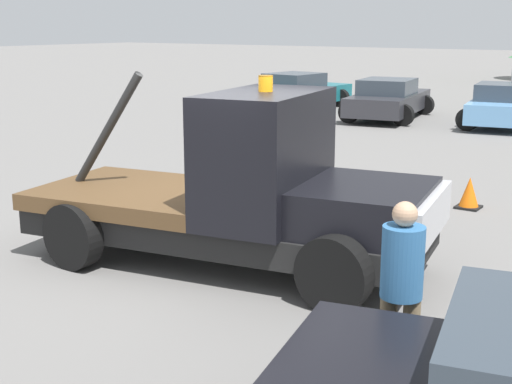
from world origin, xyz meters
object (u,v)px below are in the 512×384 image
at_px(parked_car_teal, 297,92).
at_px(parked_car_skyblue, 503,106).
at_px(parked_car_charcoal, 388,99).
at_px(traffic_cone, 469,194).
at_px(person_near_truck, 402,280).
at_px(tow_truck, 248,196).

distance_m(parked_car_teal, parked_car_skyblue, 7.67).
bearing_deg(parked_car_charcoal, traffic_cone, -158.79).
bearing_deg(person_near_truck, tow_truck, 46.90).
bearing_deg(traffic_cone, parked_car_charcoal, 120.91).
xyz_separation_m(tow_truck, person_near_truck, (2.88, -1.78, -0.00)).
bearing_deg(parked_car_teal, parked_car_charcoal, -94.06).
bearing_deg(parked_car_skyblue, traffic_cone, -176.85).
height_order(person_near_truck, parked_car_teal, person_near_truck).
height_order(tow_truck, traffic_cone, tow_truck).
distance_m(tow_truck, parked_car_charcoal, 15.63).
relative_size(parked_car_charcoal, parked_car_skyblue, 1.09).
xyz_separation_m(tow_truck, parked_car_charcoal, (-4.71, 14.90, -0.32)).
relative_size(parked_car_teal, parked_car_charcoal, 0.96).
relative_size(tow_truck, traffic_cone, 10.30).
bearing_deg(tow_truck, traffic_cone, 62.92).
bearing_deg(parked_car_skyblue, tow_truck, 174.03).
bearing_deg(person_near_truck, parked_car_charcoal, 13.08).
bearing_deg(parked_car_charcoal, tow_truck, -172.14).
distance_m(parked_car_skyblue, traffic_cone, 10.81).
xyz_separation_m(parked_car_skyblue, traffic_cone, (2.41, -10.53, -0.39)).
bearing_deg(parked_car_teal, parked_car_skyblue, -87.27).
height_order(parked_car_teal, parked_car_skyblue, same).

